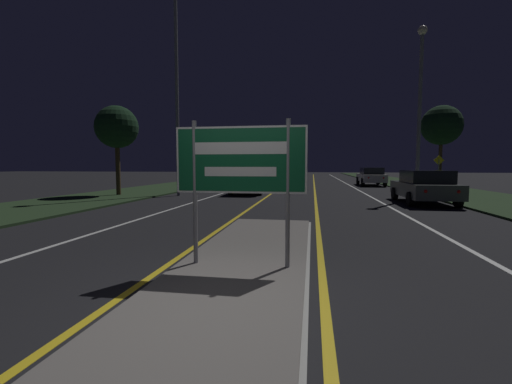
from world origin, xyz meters
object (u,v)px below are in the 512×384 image
highway_sign (240,165)px  streetlight_left_near (176,62)px  streetlight_right_near (420,95)px  car_receding_0 (424,186)px  warning_sign (439,170)px  car_receding_1 (371,176)px  car_approaching_0 (250,180)px

highway_sign → streetlight_left_near: 15.16m
streetlight_right_near → car_receding_0: 5.11m
highway_sign → warning_sign: (8.67, 17.12, -0.26)m
highway_sign → car_receding_0: size_ratio=0.52×
streetlight_right_near → streetlight_left_near: bearing=-177.3°
car_receding_1 → warning_sign: size_ratio=2.19×
car_receding_1 → car_approaching_0: (-8.49, -9.35, -0.01)m
highway_sign → warning_sign: 19.19m
car_receding_0 → warning_sign: warning_sign is taller
highway_sign → car_approaching_0: 15.17m
streetlight_right_near → car_receding_0: streetlight_right_near is taller
highway_sign → warning_sign: highway_sign is taller
warning_sign → streetlight_left_near: bearing=-163.4°
streetlight_left_near → warning_sign: (14.86, 4.43, -5.81)m
streetlight_left_near → car_approaching_0: bearing=31.9°
streetlight_left_near → car_receding_1: size_ratio=2.30×
highway_sign → car_receding_0: (5.97, 10.78, -0.92)m
car_receding_0 → streetlight_right_near: bearing=80.9°
streetlight_left_near → streetlight_right_near: size_ratio=1.30×
highway_sign → streetlight_left_near: bearing=116.0°
car_receding_0 → warning_sign: size_ratio=2.01×
highway_sign → car_approaching_0: size_ratio=0.49×
streetlight_right_near → car_receding_1: bearing=92.4°
car_receding_0 → car_approaching_0: 9.50m
highway_sign → car_receding_1: bearing=76.3°
streetlight_left_near → car_receding_1: streetlight_left_near is taller
streetlight_left_near → car_approaching_0: streetlight_left_near is taller
streetlight_right_near → car_receding_1: 11.86m
car_receding_1 → car_approaching_0: 12.63m
car_receding_1 → warning_sign: (2.76, -7.16, 0.62)m
highway_sign → car_receding_1: 25.00m
streetlight_left_near → car_receding_0: size_ratio=2.51×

